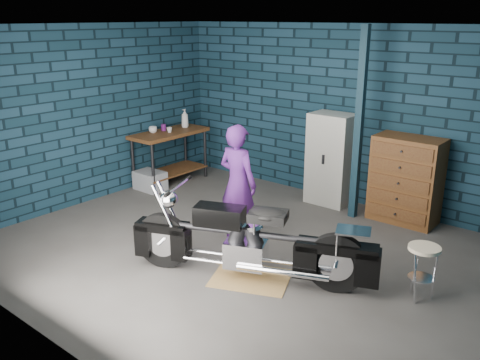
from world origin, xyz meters
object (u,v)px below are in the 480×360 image
at_px(tool_chest, 406,180).
at_px(person, 238,183).
at_px(shop_stool, 422,273).
at_px(locker, 331,159).
at_px(workbench, 170,157).
at_px(motorcycle, 251,236).
at_px(storage_bin, 150,181).

bearing_deg(tool_chest, person, -126.63).
bearing_deg(shop_stool, locker, 138.59).
xyz_separation_m(person, tool_chest, (1.44, 1.94, -0.15)).
bearing_deg(person, tool_chest, -126.18).
relative_size(workbench, shop_stool, 2.37).
relative_size(locker, shop_stool, 2.39).
bearing_deg(tool_chest, workbench, -167.53).
distance_m(motorcycle, shop_stool, 1.80).
height_order(locker, shop_stool, locker).
height_order(motorcycle, tool_chest, tool_chest).
bearing_deg(shop_stool, storage_bin, 173.43).
height_order(workbench, locker, locker).
xyz_separation_m(motorcycle, shop_stool, (1.61, 0.78, -0.22)).
xyz_separation_m(motorcycle, locker, (-0.55, 2.69, 0.19)).
relative_size(tool_chest, shop_stool, 2.07).
distance_m(storage_bin, tool_chest, 4.10).
distance_m(motorcycle, locker, 2.75).
relative_size(person, shop_stool, 2.59).
relative_size(workbench, tool_chest, 1.14).
relative_size(motorcycle, shop_stool, 3.97).
relative_size(workbench, motorcycle, 0.60).
bearing_deg(tool_chest, motorcycle, -103.38).
bearing_deg(storage_bin, motorcycle, -22.63).
distance_m(workbench, shop_stool, 4.95).
bearing_deg(person, storage_bin, -13.26).
xyz_separation_m(workbench, motorcycle, (3.22, -1.83, 0.06)).
xyz_separation_m(motorcycle, storage_bin, (-3.20, 1.33, -0.36)).
height_order(workbench, motorcycle, motorcycle).
height_order(workbench, person, person).
height_order(person, shop_stool, person).
bearing_deg(person, shop_stool, -178.82).
height_order(storage_bin, tool_chest, tool_chest).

